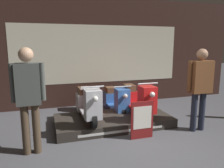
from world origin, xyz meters
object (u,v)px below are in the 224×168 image
(scooter_display_left, at_px, (88,104))
(scooter_backrow_0, at_px, (86,103))
(scooter_display_right, at_px, (137,100))
(scooter_backrow_1, at_px, (115,101))
(price_sign_board, at_px, (142,120))
(person_right_browsing, at_px, (200,83))
(person_left_browsing, at_px, (29,93))

(scooter_display_left, xyz_separation_m, scooter_backrow_0, (0.12, 0.83, -0.21))
(scooter_display_right, bearing_deg, scooter_backrow_0, 141.86)
(scooter_backrow_1, distance_m, price_sign_board, 1.68)
(person_right_browsing, bearing_deg, person_left_browsing, -180.00)
(price_sign_board, bearing_deg, scooter_display_left, 137.01)
(scooter_display_right, relative_size, person_right_browsing, 0.86)
(scooter_backrow_0, relative_size, person_right_browsing, 0.86)
(scooter_display_right, distance_m, scooter_backrow_1, 0.90)
(scooter_display_right, bearing_deg, price_sign_board, -107.40)
(scooter_display_left, xyz_separation_m, price_sign_board, (0.91, -0.85, -0.17))
(person_right_browsing, bearing_deg, scooter_backrow_0, 141.86)
(scooter_display_left, height_order, scooter_backrow_1, scooter_display_left)
(scooter_backrow_0, height_order, person_left_browsing, person_left_browsing)
(price_sign_board, bearing_deg, scooter_backrow_1, 89.83)
(scooter_backrow_1, relative_size, price_sign_board, 1.99)
(scooter_backrow_0, relative_size, scooter_backrow_1, 1.00)
(scooter_display_right, height_order, person_left_browsing, person_left_browsing)
(scooter_backrow_1, bearing_deg, price_sign_board, -90.17)
(scooter_display_left, bearing_deg, person_right_browsing, -20.39)
(person_left_browsing, bearing_deg, person_right_browsing, 0.00)
(price_sign_board, bearing_deg, person_left_browsing, 179.50)
(scooter_backrow_1, relative_size, person_right_browsing, 0.86)
(scooter_display_right, height_order, scooter_backrow_0, scooter_display_right)
(scooter_display_left, distance_m, scooter_backrow_0, 0.87)
(person_left_browsing, relative_size, person_right_browsing, 1.03)
(scooter_backrow_1, bearing_deg, person_left_browsing, -141.06)
(scooter_display_left, relative_size, scooter_display_right, 1.00)
(person_left_browsing, distance_m, person_right_browsing, 3.38)
(price_sign_board, bearing_deg, person_right_browsing, 0.78)
(scooter_display_right, relative_size, person_left_browsing, 0.83)
(price_sign_board, bearing_deg, scooter_backrow_0, 115.23)
(scooter_backrow_1, distance_m, person_left_browsing, 2.74)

